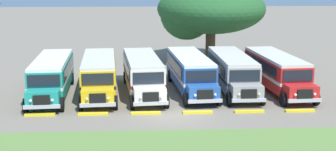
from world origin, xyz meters
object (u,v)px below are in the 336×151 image
Objects in this scene: parked_bus_slot_4 at (232,70)px; broad_shade_tree at (211,7)px; parked_bus_slot_5 at (277,70)px; parked_bus_slot_1 at (99,73)px; parked_bus_slot_2 at (143,72)px; parked_bus_slot_3 at (190,71)px; parked_bus_slot_0 at (52,75)px.

parked_bus_slot_4 is 13.89m from broad_shade_tree.
parked_bus_slot_4 is 0.99× the size of parked_bus_slot_5.
parked_bus_slot_2 is (3.43, 0.16, 0.00)m from parked_bus_slot_1.
parked_bus_slot_1 is 7.28m from parked_bus_slot_3.
parked_bus_slot_0 is 3.61m from parked_bus_slot_1.
parked_bus_slot_1 is at bearing 90.64° from parked_bus_slot_0.
parked_bus_slot_1 is at bearing -92.53° from parked_bus_slot_5.
parked_bus_slot_5 is at bearing 84.62° from parked_bus_slot_4.
parked_bus_slot_1 is 14.23m from parked_bus_slot_5.
parked_bus_slot_0 is at bearing -90.11° from parked_bus_slot_3.
parked_bus_slot_2 and parked_bus_slot_5 have the same top height.
parked_bus_slot_1 is 1.00× the size of parked_bus_slot_5.
parked_bus_slot_1 and parked_bus_slot_3 have the same top height.
broad_shade_tree reaches higher than parked_bus_slot_4.
broad_shade_tree reaches higher than parked_bus_slot_5.
parked_bus_slot_2 is 16.09m from broad_shade_tree.
broad_shade_tree is at bearing -169.45° from parked_bus_slot_5.
parked_bus_slot_3 is (3.82, 0.43, 0.00)m from parked_bus_slot_2.
parked_bus_slot_5 is (17.83, 0.63, 0.00)m from parked_bus_slot_0.
parked_bus_slot_3 is at bearing -90.26° from parked_bus_slot_4.
parked_bus_slot_2 is at bearing -88.14° from parked_bus_slot_3.
parked_bus_slot_0 is 1.00× the size of parked_bus_slot_3.
parked_bus_slot_4 is (7.24, 0.48, 0.00)m from parked_bus_slot_2.
broad_shade_tree reaches higher than parked_bus_slot_2.
broad_shade_tree is at bearing 160.71° from parked_bus_slot_3.
parked_bus_slot_1 and parked_bus_slot_5 have the same top height.
parked_bus_slot_3 and parked_bus_slot_5 have the same top height.
parked_bus_slot_5 is at bearing 85.77° from parked_bus_slot_2.
parked_bus_slot_3 is at bearing 90.57° from parked_bus_slot_1.
parked_bus_slot_4 is (3.42, 0.05, 0.00)m from parked_bus_slot_3.
parked_bus_slot_5 is 0.90× the size of broad_shade_tree.
parked_bus_slot_1 is at bearing -89.97° from parked_bus_slot_3.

